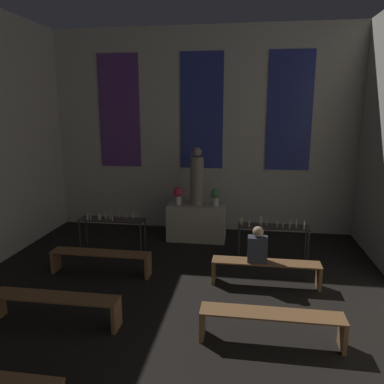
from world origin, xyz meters
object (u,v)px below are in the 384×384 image
altar (197,222)px  person_seated (258,246)px  flower_vase_left (178,194)px  pew_back_left (101,258)px  pew_third_left (55,304)px  pew_third_right (271,321)px  candle_rack_right (273,230)px  candle_rack_left (112,223)px  pew_back_right (266,268)px  flower_vase_right (216,195)px  statue (197,179)px

altar → person_seated: 2.74m
flower_vase_left → pew_back_left: bearing=-116.4°
altar → pew_third_left: bearing=-111.4°
pew_third_left → person_seated: (3.07, 1.81, 0.42)m
altar → pew_third_right: size_ratio=0.72×
altar → candle_rack_right: size_ratio=0.96×
candle_rack_left → pew_back_right: (3.43, -1.21, -0.35)m
flower_vase_right → pew_back_right: (1.15, -2.31, -0.83)m
statue → pew_third_left: statue is taller
candle_rack_right → candle_rack_left: bearing=180.0°
pew_back_left → person_seated: bearing=0.0°
altar → pew_third_left: size_ratio=0.72×
pew_third_left → pew_third_right: bearing=0.0°
candle_rack_right → pew_third_right: candle_rack_right is taller
candle_rack_left → pew_back_right: size_ratio=0.75×
statue → flower_vase_right: bearing=-0.0°
statue → candle_rack_right: 2.29m
statue → pew_back_right: size_ratio=0.72×
candle_rack_right → flower_vase_left: bearing=154.3°
flower_vase_left → candle_rack_right: flower_vase_left is taller
flower_vase_right → candle_rack_right: 1.80m
flower_vase_left → pew_third_left: size_ratio=0.22×
pew_third_left → pew_third_right: (3.23, 0.00, 0.00)m
statue → pew_back_right: statue is taller
candle_rack_right → pew_third_right: (-0.20, -3.02, -0.35)m
altar → flower_vase_left: bearing=180.0°
pew_third_left → pew_back_left: 1.81m
candle_rack_left → pew_third_left: size_ratio=0.75×
altar → candle_rack_left: (-1.81, -1.10, 0.23)m
pew_back_left → altar: bearing=55.0°
person_seated → flower_vase_left: bearing=129.8°
pew_back_right → flower_vase_right: bearing=116.4°
candle_rack_right → pew_third_right: bearing=-93.7°
altar → flower_vase_left: (-0.47, 0.00, 0.71)m
flower_vase_left → candle_rack_right: (2.28, -1.10, -0.48)m
altar → pew_back_right: altar is taller
pew_third_right → pew_back_left: 3.70m
pew_back_left → person_seated: (3.07, 0.00, 0.42)m
flower_vase_left → person_seated: (1.92, -2.31, -0.41)m
altar → pew_third_right: 4.43m
candle_rack_left → candle_rack_right: size_ratio=1.00×
candle_rack_left → pew_third_right: 4.59m
pew_third_left → candle_rack_right: bearing=41.4°
pew_third_right → pew_back_left: size_ratio=1.00×
statue → flower_vase_left: 0.62m
flower_vase_left → pew_back_right: flower_vase_left is taller
statue → pew_third_right: size_ratio=0.72×
pew_back_left → pew_back_right: size_ratio=1.00×
altar → pew_back_right: 2.82m
altar → candle_rack_right: (1.81, -1.10, 0.24)m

